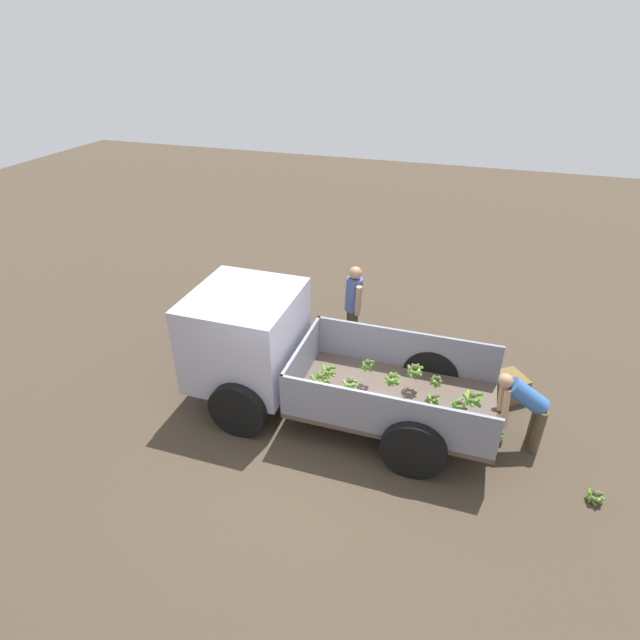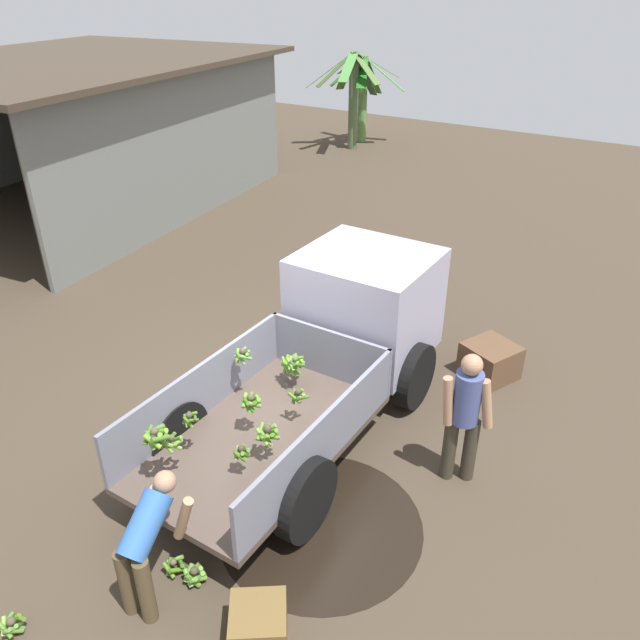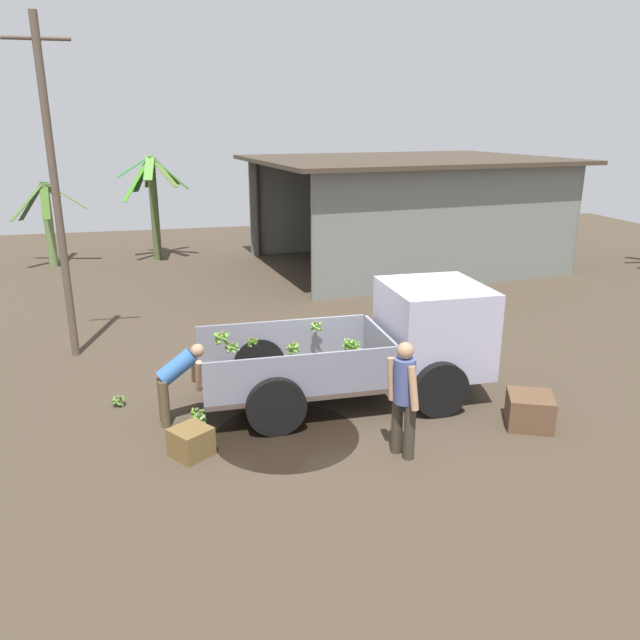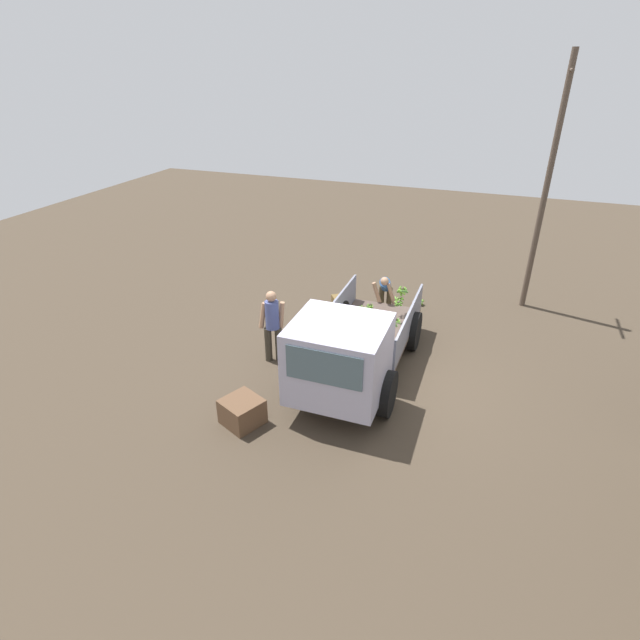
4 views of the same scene
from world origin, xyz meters
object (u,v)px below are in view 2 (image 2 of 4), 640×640
person_worker_loading (147,539)px  banana_bunch_on_ground_0 (12,624)px  wooden_crate_0 (259,627)px  banana_bunch_on_ground_3 (174,565)px  person_foreground_visitor (465,413)px  wooden_crate_1 (490,361)px  cargo_truck (347,330)px  banana_bunch_on_ground_2 (195,575)px

person_worker_loading → banana_bunch_on_ground_0: 1.39m
wooden_crate_0 → banana_bunch_on_ground_0: bearing=119.9°
banana_bunch_on_ground_3 → wooden_crate_0: bearing=-96.7°
person_foreground_visitor → wooden_crate_1: 2.35m
banana_bunch_on_ground_0 → wooden_crate_1: bearing=-19.7°
wooden_crate_1 → cargo_truck: bearing=133.5°
banana_bunch_on_ground_2 → cargo_truck: bearing=5.8°
banana_bunch_on_ground_2 → wooden_crate_1: 5.05m
banana_bunch_on_ground_2 → wooden_crate_0: wooden_crate_0 is taller
person_foreground_visitor → wooden_crate_1: (2.22, 0.39, -0.68)m
person_foreground_visitor → banana_bunch_on_ground_3: size_ratio=6.95×
cargo_truck → banana_bunch_on_ground_0: (-4.69, 0.66, -0.90)m
banana_bunch_on_ground_0 → banana_bunch_on_ground_2: banana_bunch_on_ground_2 is taller
person_foreground_visitor → person_worker_loading: person_foreground_visitor is taller
person_foreground_visitor → banana_bunch_on_ground_0: person_foreground_visitor is taller
banana_bunch_on_ground_0 → wooden_crate_0: (1.09, -1.90, 0.10)m
person_foreground_visitor → banana_bunch_on_ground_2: 3.23m
cargo_truck → banana_bunch_on_ground_3: cargo_truck is taller
person_worker_loading → banana_bunch_on_ground_3: (0.27, 0.02, -0.63)m
wooden_crate_0 → banana_bunch_on_ground_2: bearing=79.9°
wooden_crate_0 → person_foreground_visitor: bearing=-13.6°
banana_bunch_on_ground_0 → banana_bunch_on_ground_2: 1.61m
cargo_truck → wooden_crate_0: size_ratio=9.68×
wooden_crate_1 → person_worker_loading: bearing=164.8°
cargo_truck → wooden_crate_1: 2.26m
cargo_truck → banana_bunch_on_ground_0: 4.83m
person_worker_loading → wooden_crate_1: 5.41m
person_worker_loading → person_foreground_visitor: bearing=-38.6°
banana_bunch_on_ground_3 → wooden_crate_1: 5.14m
person_worker_loading → banana_bunch_on_ground_0: (-0.96, 0.79, -0.63)m
banana_bunch_on_ground_0 → banana_bunch_on_ground_2: (1.25, -1.01, 0.00)m
person_foreground_visitor → banana_bunch_on_ground_0: bearing=-60.5°
person_worker_loading → banana_bunch_on_ground_2: bearing=-44.6°
wooden_crate_1 → person_foreground_visitor: bearing=-170.1°
cargo_truck → banana_bunch_on_ground_3: (-3.47, -0.11, -0.90)m
cargo_truck → banana_bunch_on_ground_2: bearing=-174.0°
cargo_truck → person_worker_loading: bearing=-177.9°
banana_bunch_on_ground_2 → wooden_crate_0: (-0.16, -0.89, 0.10)m
banana_bunch_on_ground_0 → wooden_crate_1: (6.16, -2.20, 0.15)m
cargo_truck → wooden_crate_1: (1.46, -1.55, -0.76)m
banana_bunch_on_ground_2 → wooden_crate_0: size_ratio=0.48×
person_worker_loading → banana_bunch_on_ground_0: size_ratio=5.20×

